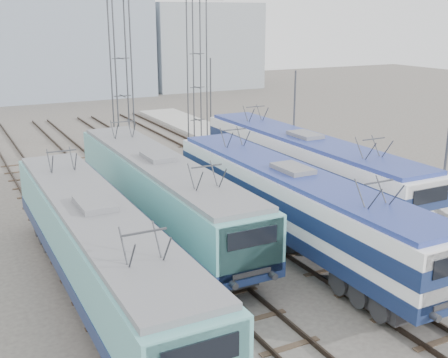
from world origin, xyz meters
TOP-DOWN VIEW (x-y plane):
  - ground at (0.00, 0.00)m, footprint 160.00×160.00m
  - platform at (10.20, 8.00)m, footprint 4.00×70.00m
  - locomotive_far_left at (-6.75, 3.77)m, footprint 2.83×17.89m
  - locomotive_center_left at (-2.25, 9.25)m, footprint 2.85×17.97m
  - locomotive_center_right at (2.25, 4.55)m, footprint 2.84×17.94m
  - locomotive_far_right at (6.75, 9.99)m, footprint 2.90×18.35m
  - catenary_tower_west at (0.00, 22.00)m, footprint 4.50×1.20m
  - catenary_tower_east at (6.50, 24.00)m, footprint 4.50×1.20m
  - mast_front at (8.60, 2.00)m, footprint 0.12×0.12m
  - mast_mid at (8.60, 14.00)m, footprint 0.12×0.12m
  - mast_rear at (8.60, 26.00)m, footprint 0.12×0.12m
  - building_center at (4.00, 62.00)m, footprint 22.00×14.00m
  - building_east at (24.00, 62.00)m, footprint 16.00×12.00m

SIDE VIEW (x-z plane):
  - ground at x=0.00m, z-range 0.00..0.00m
  - platform at x=10.20m, z-range 0.00..0.30m
  - locomotive_far_left at x=-6.75m, z-range 0.55..3.91m
  - locomotive_center_left at x=-2.25m, z-range 0.55..3.93m
  - locomotive_center_right at x=2.25m, z-range 0.60..3.98m
  - locomotive_far_right at x=6.75m, z-range 0.61..4.06m
  - mast_front at x=8.60m, z-range 0.00..7.00m
  - mast_mid at x=8.60m, z-range 0.00..7.00m
  - mast_rear at x=8.60m, z-range 0.00..7.00m
  - building_east at x=24.00m, z-range 0.00..12.00m
  - catenary_tower_west at x=0.00m, z-range 0.64..12.64m
  - catenary_tower_east at x=6.50m, z-range 0.64..12.64m
  - building_center at x=4.00m, z-range 0.00..18.00m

